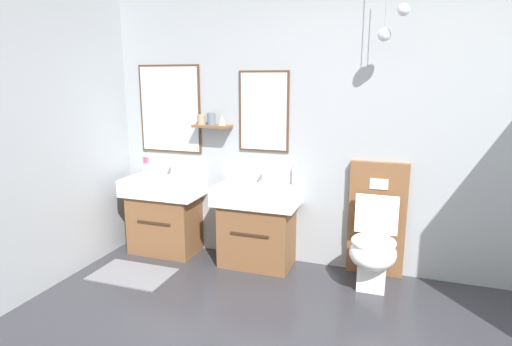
# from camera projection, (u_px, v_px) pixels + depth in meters

# --- Properties ---
(wall_back) EXTENTS (5.13, 0.49, 2.66)m
(wall_back) POSITION_uv_depth(u_px,v_px,m) (374.00, 121.00, 3.62)
(wall_back) COLOR #999EA3
(wall_back) RESTS_ON ground
(bath_mat) EXTENTS (0.68, 0.44, 0.01)m
(bath_mat) POSITION_uv_depth(u_px,v_px,m) (133.00, 274.00, 3.76)
(bath_mat) COLOR slate
(bath_mat) RESTS_ON ground
(vanity_sink_left) EXTENTS (0.75, 0.45, 0.74)m
(vanity_sink_left) POSITION_uv_depth(u_px,v_px,m) (165.00, 213.00, 4.21)
(vanity_sink_left) COLOR brown
(vanity_sink_left) RESTS_ON ground
(tap_on_left_sink) EXTENTS (0.03, 0.13, 0.11)m
(tap_on_left_sink) POSITION_uv_depth(u_px,v_px,m) (171.00, 168.00, 4.26)
(tap_on_left_sink) COLOR silver
(tap_on_left_sink) RESTS_ON vanity_sink_left
(vanity_sink_right) EXTENTS (0.75, 0.45, 0.74)m
(vanity_sink_right) POSITION_uv_depth(u_px,v_px,m) (257.00, 223.00, 3.90)
(vanity_sink_right) COLOR brown
(vanity_sink_right) RESTS_ON ground
(tap_on_right_sink) EXTENTS (0.03, 0.13, 0.11)m
(tap_on_right_sink) POSITION_uv_depth(u_px,v_px,m) (263.00, 175.00, 3.96)
(tap_on_right_sink) COLOR silver
(tap_on_right_sink) RESTS_ON vanity_sink_right
(toilet) EXTENTS (0.48, 0.62, 1.00)m
(toilet) POSITION_uv_depth(u_px,v_px,m) (375.00, 239.00, 3.56)
(toilet) COLOR brown
(toilet) RESTS_ON ground
(toothbrush_cup) EXTENTS (0.07, 0.07, 0.21)m
(toothbrush_cup) POSITION_uv_depth(u_px,v_px,m) (145.00, 168.00, 4.35)
(toothbrush_cup) COLOR silver
(toothbrush_cup) RESTS_ON vanity_sink_left
(soap_dispenser) EXTENTS (0.06, 0.06, 0.20)m
(soap_dispenser) POSITION_uv_depth(u_px,v_px,m) (295.00, 176.00, 3.85)
(soap_dispenser) COLOR white
(soap_dispenser) RESTS_ON vanity_sink_right
(folded_hand_towel) EXTENTS (0.22, 0.16, 0.04)m
(folded_hand_towel) POSITION_uv_depth(u_px,v_px,m) (248.00, 187.00, 3.72)
(folded_hand_towel) COLOR white
(folded_hand_towel) RESTS_ON vanity_sink_right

